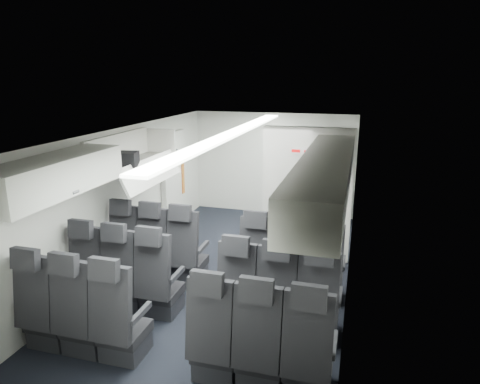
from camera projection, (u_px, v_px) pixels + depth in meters
The scene contains 14 objects.
cabin_shell at pixel (233, 201), 6.26m from camera, with size 3.41×6.01×2.16m.
seat_row_front at pixel (222, 261), 5.95m from camera, with size 3.33×0.56×1.24m.
seat_row_mid at pixel (198, 291), 5.12m from camera, with size 3.33×0.56×1.24m.
seat_row_rear at pixel (166, 333), 4.28m from camera, with size 3.33×0.56×1.24m.
overhead_bin_left_rear at pixel (53, 176), 4.57m from camera, with size 0.53×1.80×0.40m.
overhead_bin_left_front_open at pixel (133, 158), 6.24m from camera, with size 0.64×1.70×0.72m.
overhead_bin_right_rear at pixel (317, 195), 3.84m from camera, with size 0.53×1.80×0.40m.
overhead_bin_right_front at pixel (331, 159), 5.46m from camera, with size 0.53×1.70×0.40m.
bulkhead_partition at pixel (306, 195), 6.75m from camera, with size 1.40×0.15×2.13m.
galley_unit at pixel (317, 176), 8.58m from camera, with size 0.85×0.52×1.90m.
boarding_door at pixel (174, 180), 8.17m from camera, with size 0.12×1.27×1.86m.
flight_attendant at pixel (280, 196), 7.69m from camera, with size 0.58×0.38×1.58m, color black.
carry_on_bag at pixel (125, 159), 5.87m from camera, with size 0.35×0.25×0.21m, color black.
papers at pixel (290, 183), 7.52m from camera, with size 0.21×0.02×0.15m, color white.
Camera 1 is at (1.73, -5.74, 2.91)m, focal length 32.00 mm.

